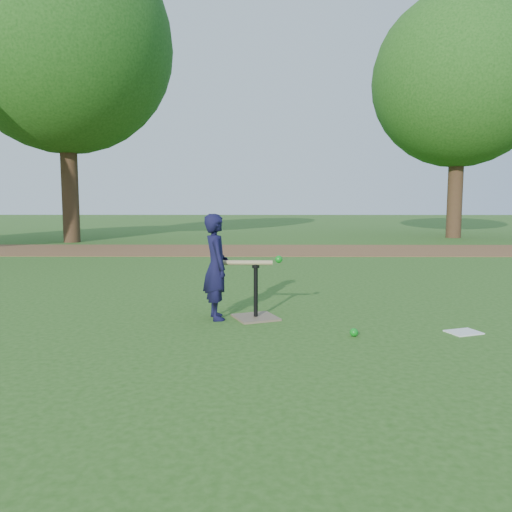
{
  "coord_description": "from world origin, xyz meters",
  "views": [
    {
      "loc": [
        -0.17,
        -5.29,
        1.27
      ],
      "look_at": [
        -0.22,
        0.32,
        0.65
      ],
      "focal_mm": 35.0,
      "sensor_mm": 36.0,
      "label": 1
    }
  ],
  "objects": [
    {
      "name": "child",
      "position": [
        -0.65,
        0.0,
        0.57
      ],
      "size": [
        0.38,
        0.47,
        1.14
      ],
      "primitive_type": "imported",
      "rotation": [
        0.0,
        0.0,
        1.86
      ],
      "color": "black",
      "rests_on": "ground"
    },
    {
      "name": "swing_action",
      "position": [
        -0.3,
        -0.01,
        0.62
      ],
      "size": [
        0.74,
        0.1,
        0.11
      ],
      "color": "tan",
      "rests_on": "ground"
    },
    {
      "name": "clipboard",
      "position": [
        1.8,
        -0.56,
        0.01
      ],
      "size": [
        0.36,
        0.32,
        0.01
      ],
      "primitive_type": "cube",
      "rotation": [
        0.0,
        0.0,
        0.34
      ],
      "color": "white",
      "rests_on": "ground"
    },
    {
      "name": "wiffle_ball_ground",
      "position": [
        0.71,
        -0.7,
        0.04
      ],
      "size": [
        0.08,
        0.08,
        0.08
      ],
      "primitive_type": "sphere",
      "color": "#0C8417",
      "rests_on": "ground"
    },
    {
      "name": "tree_right",
      "position": [
        6.5,
        12.0,
        5.29
      ],
      "size": [
        5.8,
        5.8,
        8.21
      ],
      "color": "#382316",
      "rests_on": "ground"
    },
    {
      "name": "dirt_strip",
      "position": [
        0.0,
        7.5,
        0.01
      ],
      "size": [
        24.0,
        3.0,
        0.01
      ],
      "primitive_type": "cube",
      "color": "brown",
      "rests_on": "ground"
    },
    {
      "name": "tree_left",
      "position": [
        -6.0,
        10.0,
        5.87
      ],
      "size": [
        6.4,
        6.4,
        9.08
      ],
      "color": "#382316",
      "rests_on": "ground"
    },
    {
      "name": "ground",
      "position": [
        0.0,
        0.0,
        0.0
      ],
      "size": [
        80.0,
        80.0,
        0.0
      ],
      "primitive_type": "plane",
      "color": "#285116",
      "rests_on": "ground"
    },
    {
      "name": "batting_tee",
      "position": [
        -0.22,
        0.02,
        0.11
      ],
      "size": [
        0.56,
        0.56,
        0.61
      ],
      "color": "#74614A",
      "rests_on": "ground"
    }
  ]
}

